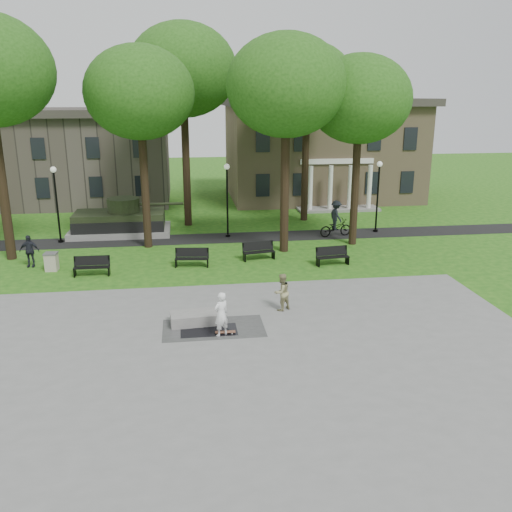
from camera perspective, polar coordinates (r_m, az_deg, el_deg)
The scene contains 26 objects.
ground at distance 23.65m, azimuth -1.64°, elevation -5.42°, with size 120.00×120.00×0.00m, color #1C5113.
plaza at distance 19.13m, azimuth -0.00°, elevation -10.96°, with size 22.00×16.00×0.02m, color gray.
footpath at distance 35.02m, azimuth -3.75°, elevation 1.90°, with size 44.00×2.60×0.01m, color black.
building_right at distance 49.57m, azimuth 6.77°, elevation 11.23°, with size 17.00×12.00×8.60m.
building_left at distance 49.37m, azimuth -18.13°, elevation 9.65°, with size 15.00×10.00×7.20m, color #4C443D.
tree_1 at distance 32.39m, azimuth -12.17°, elevation 16.40°, with size 6.20×6.20×11.63m.
tree_2 at distance 30.86m, azimuth 3.21°, elevation 17.40°, with size 6.60×6.60×12.16m.
tree_3 at distance 32.96m, azimuth 10.86°, elevation 15.84°, with size 6.00×6.00×11.19m.
tree_4 at distance 37.84m, azimuth -7.72°, elevation 18.76°, with size 7.20×7.20×13.50m.
tree_5 at distance 39.31m, azimuth 5.43°, elevation 17.69°, with size 6.40×6.40×12.44m.
lamp_left at distance 35.49m, azimuth -20.28°, elevation 5.71°, with size 0.36×0.36×4.73m.
lamp_mid at distance 34.76m, azimuth -3.05°, elevation 6.50°, with size 0.36×0.36×4.73m.
lamp_right at distance 36.93m, azimuth 12.72°, elevation 6.72°, with size 0.36×0.36×4.73m.
tank_monument at distance 36.93m, azimuth -14.07°, elevation 3.56°, with size 7.45×3.40×2.40m.
puddle at distance 21.45m, azimuth -4.99°, elevation -7.81°, with size 2.20×1.20×0.00m, color black.
concrete_block at distance 22.07m, azimuth -6.11°, elevation -6.48°, with size 2.20×1.00×0.45m, color gray.
skateboard at distance 21.14m, azimuth -3.25°, elevation -8.06°, with size 0.78×0.20×0.07m, color brown.
skateboarder at distance 20.66m, azimuth -3.68°, elevation -6.12°, with size 0.64×0.42×1.75m, color white.
friend_watching at distance 23.06m, azimuth 2.72°, elevation -3.81°, with size 0.79×0.62×1.63m, color #959160.
pedestrian_walker at distance 31.32m, azimuth -22.76°, elevation 0.49°, with size 1.03×0.43×1.75m, color black.
cyclist at distance 35.56m, azimuth 8.40°, elevation 3.57°, with size 2.30×1.36×2.37m.
park_bench_0 at distance 28.83m, azimuth -16.90°, elevation -0.96°, with size 1.81×0.55×1.00m.
park_bench_1 at distance 29.24m, azimuth -6.78°, elevation -0.10°, with size 1.84×0.73×1.00m.
park_bench_2 at distance 30.27m, azimuth 0.28°, elevation 0.60°, with size 1.85×0.83×1.00m.
park_bench_3 at distance 29.62m, azimuth 8.04°, elevation 0.07°, with size 1.84×0.73×1.00m.
trash_bin at distance 30.33m, azimuth -20.73°, elevation -0.55°, with size 0.69×0.69×0.96m.
Camera 1 is at (-2.29, -21.81, 8.85)m, focal length 38.00 mm.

